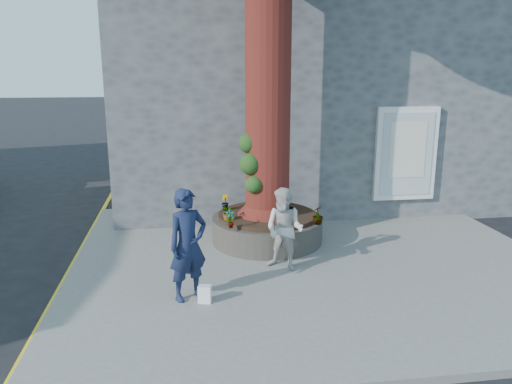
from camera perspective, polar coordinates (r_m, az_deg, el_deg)
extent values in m
plane|color=black|center=(8.69, -1.79, -10.97)|extent=(120.00, 120.00, 0.00)
cube|color=slate|center=(9.83, 6.31, -7.62)|extent=(9.00, 8.00, 0.12)
cube|color=yellow|center=(9.81, -20.74, -8.91)|extent=(0.10, 30.00, 0.01)
cube|color=#4D5052|center=(15.42, 4.41, 11.48)|extent=(10.00, 8.00, 6.00)
cube|color=white|center=(12.29, 16.74, 4.19)|extent=(1.50, 0.12, 2.20)
cube|color=silver|center=(12.24, 16.86, 4.14)|extent=(1.25, 0.04, 1.95)
cube|color=silver|center=(12.20, 16.93, 4.59)|extent=(0.90, 0.02, 1.30)
cylinder|color=black|center=(10.50, 1.28, -4.25)|extent=(2.30, 2.30, 0.52)
cylinder|color=black|center=(10.41, 1.29, -2.68)|extent=(2.04, 2.04, 0.08)
cylinder|color=#4F1913|center=(10.01, 1.41, 18.59)|extent=(0.90, 0.90, 7.50)
cone|color=#4F1913|center=(10.31, 1.30, -0.61)|extent=(1.24, 1.24, 0.70)
sphere|color=#193612|center=(9.89, -0.66, 3.23)|extent=(0.44, 0.44, 0.44)
sphere|color=#193612|center=(9.89, -0.23, 0.85)|extent=(0.36, 0.36, 0.36)
sphere|color=#193612|center=(9.94, -0.87, 5.62)|extent=(0.40, 0.40, 0.40)
imported|color=#151D3A|center=(7.82, -7.79, -6.01)|extent=(0.77, 0.68, 1.78)
imported|color=beige|center=(8.93, 3.28, -4.28)|extent=(0.92, 0.89, 1.50)
cube|color=white|center=(7.94, -5.88, -11.52)|extent=(0.22, 0.17, 0.28)
imported|color=gray|center=(9.44, -2.94, -3.09)|extent=(0.22, 0.18, 0.36)
imported|color=gray|center=(10.64, -3.59, -1.16)|extent=(0.23, 0.24, 0.34)
imported|color=gray|center=(9.73, 7.08, -2.62)|extent=(0.29, 0.29, 0.37)
imported|color=gray|center=(9.93, -3.23, -2.33)|extent=(0.33, 0.35, 0.32)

